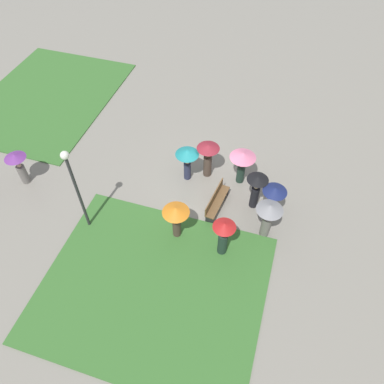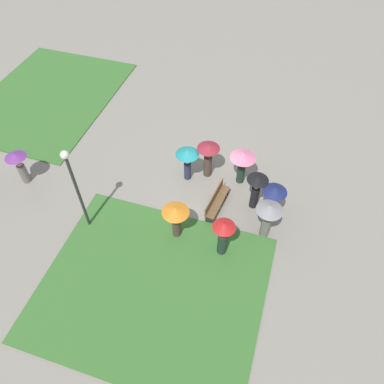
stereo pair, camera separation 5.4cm
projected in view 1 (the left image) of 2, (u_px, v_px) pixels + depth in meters
ground_plane at (200, 181)px, 17.90m from camera, size 90.00×90.00×0.00m
lawn_patch_near at (153, 287)px, 14.32m from camera, size 7.11×8.41×0.06m
lawn_patch_far at (47, 97)px, 22.18m from camera, size 9.63×7.31×0.06m
park_bench at (216, 200)px, 16.52m from camera, size 2.03×0.66×0.90m
lamp_post at (74, 182)px, 14.11m from camera, size 0.32×0.32×4.35m
crowd_person_orange at (176, 215)px, 14.87m from camera, size 1.11×1.11×1.83m
crowd_person_black at (256, 188)px, 16.02m from camera, size 0.93×0.93×1.91m
crowd_person_maroon at (208, 156)px, 17.24m from camera, size 1.05×1.05×1.89m
crowd_person_grey at (268, 215)px, 14.93m from camera, size 1.09×1.09×1.92m
crowd_person_teal at (187, 158)px, 17.03m from camera, size 1.08×1.08×1.79m
crowd_person_pink at (242, 160)px, 16.89m from camera, size 1.20×1.20×1.81m
crowd_person_navy at (274, 196)px, 15.50m from camera, size 1.02×1.02×1.89m
crowd_person_red at (223, 235)px, 14.44m from camera, size 0.90×0.90×1.97m
lone_walker_near_lawn at (19, 164)px, 17.01m from camera, size 0.96×0.96×1.77m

